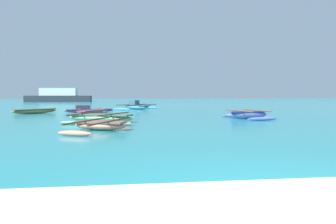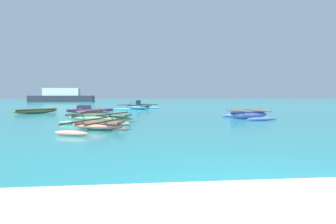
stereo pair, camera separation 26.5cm
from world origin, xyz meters
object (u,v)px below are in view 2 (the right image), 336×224
moored_boat_0 (247,115)px  moored_boat_5 (36,111)px  moored_boat_2 (138,106)px  moored_boat_4 (92,113)px  moored_boat_3 (98,125)px  moored_boat_1 (89,110)px  distant_ferry (62,96)px  moored_boat_6 (99,118)px

moored_boat_0 → moored_boat_5: (-14.64, 6.93, -0.04)m
moored_boat_0 → moored_boat_2: size_ratio=0.70×
moored_boat_0 → moored_boat_4: (-9.69, 2.64, 0.01)m
moored_boat_0 → moored_boat_4: moored_boat_0 is taller
moored_boat_3 → moored_boat_5: bearing=139.0°
moored_boat_1 → moored_boat_4: (1.00, -5.32, 0.06)m
distant_ferry → moored_boat_3: bearing=-75.2°
moored_boat_0 → moored_boat_6: size_ratio=0.79×
moored_boat_3 → moored_boat_4: (-1.30, 7.60, 0.06)m
moored_boat_1 → moored_boat_2: size_ratio=0.83×
moored_boat_4 → distant_ferry: (-12.65, 45.28, 0.93)m
moored_boat_1 → moored_boat_5: (-3.95, -1.03, 0.01)m
moored_boat_4 → distant_ferry: size_ratio=0.21×
moored_boat_1 → moored_boat_3: (2.30, -12.92, 0.00)m
moored_boat_3 → moored_boat_0: bearing=51.8°
moored_boat_1 → distant_ferry: size_ratio=0.31×
moored_boat_4 → moored_boat_0: bearing=-79.8°
moored_boat_0 → moored_boat_4: 10.04m
moored_boat_1 → moored_boat_4: size_ratio=1.47×
moored_boat_4 → moored_boat_3: bearing=-144.9°
moored_boat_4 → distant_ferry: distant_ferry is taller
moored_boat_5 → moored_boat_3: bearing=-107.6°
moored_boat_2 → moored_boat_3: bearing=-51.0°
moored_boat_2 → moored_boat_3: moored_boat_2 is taller
moored_boat_5 → distant_ferry: bearing=55.4°
moored_boat_5 → distant_ferry: (-7.70, 40.99, 0.98)m
moored_boat_1 → moored_boat_6: bearing=-97.5°
moored_boat_1 → moored_boat_5: 4.08m
moored_boat_2 → distant_ferry: 38.13m
moored_boat_6 → moored_boat_0: bearing=31.9°
moored_boat_6 → distant_ferry: size_ratio=0.33×
moored_boat_3 → moored_boat_4: 7.71m
moored_boat_1 → distant_ferry: distant_ferry is taller
moored_boat_0 → moored_boat_4: bearing=152.8°
distant_ferry → moored_boat_5: bearing=-79.4°
moored_boat_0 → distant_ferry: 52.88m
moored_boat_0 → distant_ferry: size_ratio=0.26×
moored_boat_2 → moored_boat_4: 11.01m
moored_boat_4 → moored_boat_6: (0.91, -3.76, -0.03)m
moored_boat_3 → distant_ferry: bearing=126.0°
moored_boat_6 → moored_boat_5: bearing=150.7°
moored_boat_0 → moored_boat_3: (-8.39, -4.96, -0.05)m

